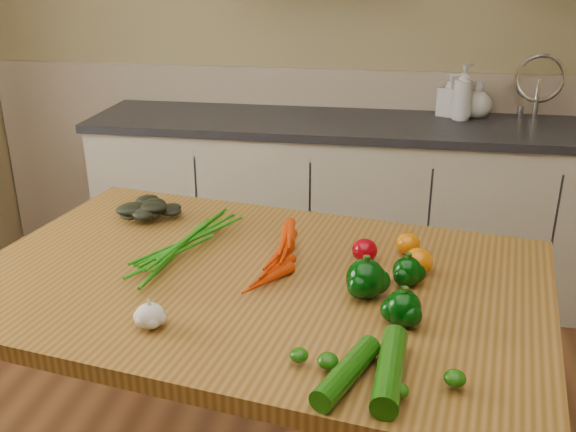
# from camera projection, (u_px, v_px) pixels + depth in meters

# --- Properties ---
(room) EXTENTS (4.04, 5.04, 2.64)m
(room) POSITION_uv_depth(u_px,v_px,m) (238.00, 189.00, 1.22)
(room) COLOR brown
(room) RESTS_ON ground
(counter_run) EXTENTS (2.84, 0.64, 1.14)m
(counter_run) POSITION_uv_depth(u_px,v_px,m) (373.00, 205.00, 3.32)
(counter_run) COLOR #B1AA94
(counter_run) RESTS_ON ground
(table) EXTENTS (1.71, 1.25, 0.84)m
(table) POSITION_uv_depth(u_px,v_px,m) (256.00, 305.00, 1.80)
(table) COLOR olive
(table) RESTS_ON ground
(soap_bottle_a) EXTENTS (0.15, 0.15, 0.27)m
(soap_bottle_a) POSITION_uv_depth(u_px,v_px,m) (463.00, 92.00, 3.14)
(soap_bottle_a) COLOR silver
(soap_bottle_a) RESTS_ON counter_run
(soap_bottle_b) EXTENTS (0.13, 0.13, 0.21)m
(soap_bottle_b) POSITION_uv_depth(u_px,v_px,m) (450.00, 95.00, 3.23)
(soap_bottle_b) COLOR silver
(soap_bottle_b) RESTS_ON counter_run
(soap_bottle_c) EXTENTS (0.20, 0.20, 0.18)m
(soap_bottle_c) POSITION_uv_depth(u_px,v_px,m) (478.00, 99.00, 3.20)
(soap_bottle_c) COLOR silver
(soap_bottle_c) RESTS_ON counter_run
(carrot_bunch) EXTENTS (0.32, 0.27, 0.08)m
(carrot_bunch) POSITION_uv_depth(u_px,v_px,m) (248.00, 249.00, 1.83)
(carrot_bunch) COLOR red
(carrot_bunch) RESTS_ON table
(leafy_greens) EXTENTS (0.22, 0.20, 0.11)m
(leafy_greens) POSITION_uv_depth(u_px,v_px,m) (151.00, 203.00, 2.13)
(leafy_greens) COLOR black
(leafy_greens) RESTS_ON table
(garlic_bulb) EXTENTS (0.07, 0.07, 0.06)m
(garlic_bulb) POSITION_uv_depth(u_px,v_px,m) (150.00, 316.00, 1.51)
(garlic_bulb) COLOR silver
(garlic_bulb) RESTS_ON table
(pepper_a) EXTENTS (0.10, 0.10, 0.10)m
(pepper_a) POSITION_uv_depth(u_px,v_px,m) (366.00, 279.00, 1.64)
(pepper_a) COLOR #022F05
(pepper_a) RESTS_ON table
(pepper_b) EXTENTS (0.08, 0.08, 0.08)m
(pepper_b) POSITION_uv_depth(u_px,v_px,m) (407.00, 271.00, 1.70)
(pepper_b) COLOR #022F05
(pepper_b) RESTS_ON table
(pepper_c) EXTENTS (0.09, 0.09, 0.09)m
(pepper_c) POSITION_uv_depth(u_px,v_px,m) (403.00, 308.00, 1.52)
(pepper_c) COLOR #022F05
(pepper_c) RESTS_ON table
(tomato_a) EXTENTS (0.07, 0.07, 0.07)m
(tomato_a) POSITION_uv_depth(u_px,v_px,m) (365.00, 250.00, 1.84)
(tomato_a) COLOR #8F020C
(tomato_a) RESTS_ON table
(tomato_b) EXTENTS (0.07, 0.07, 0.07)m
(tomato_b) POSITION_uv_depth(u_px,v_px,m) (408.00, 243.00, 1.88)
(tomato_b) COLOR #D36705
(tomato_b) RESTS_ON table
(tomato_c) EXTENTS (0.08, 0.08, 0.07)m
(tomato_c) POSITION_uv_depth(u_px,v_px,m) (419.00, 261.00, 1.77)
(tomato_c) COLOR #D36705
(tomato_c) RESTS_ON table
(zucchini_a) EXTENTS (0.08, 0.26, 0.06)m
(zucchini_a) POSITION_uv_depth(u_px,v_px,m) (390.00, 369.00, 1.32)
(zucchini_a) COLOR #114707
(zucchini_a) RESTS_ON table
(zucchini_b) EXTENTS (0.13, 0.23, 0.05)m
(zucchini_b) POSITION_uv_depth(u_px,v_px,m) (347.00, 372.00, 1.32)
(zucchini_b) COLOR #114707
(zucchini_b) RESTS_ON table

